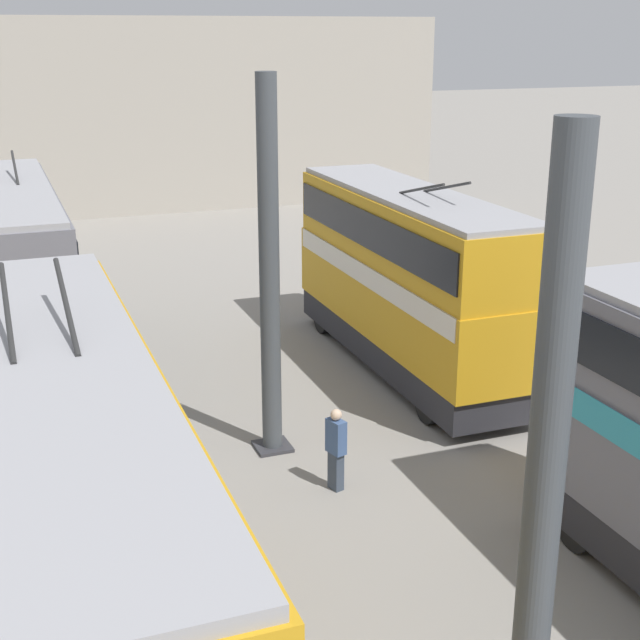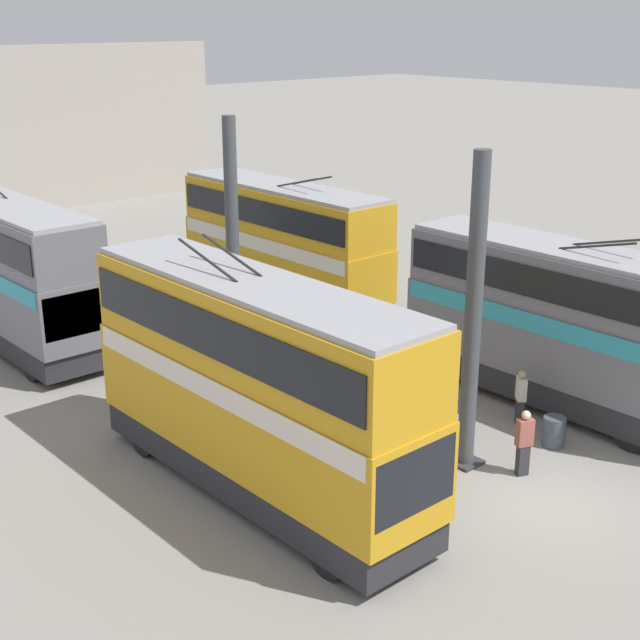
# 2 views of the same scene
# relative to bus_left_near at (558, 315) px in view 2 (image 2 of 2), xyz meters

# --- Properties ---
(ground_plane) EXTENTS (240.00, 240.00, 0.00)m
(ground_plane) POSITION_rel_bus_left_near_xyz_m (-3.54, 4.97, -2.79)
(ground_plane) COLOR gray
(support_column_near) EXTENTS (0.79, 0.79, 8.19)m
(support_column_near) POSITION_rel_bus_left_near_xyz_m (-0.78, 4.97, 1.18)
(support_column_near) COLOR #42474C
(support_column_near) RESTS_ON ground_plane
(support_column_far) EXTENTS (0.79, 0.79, 8.19)m
(support_column_far) POSITION_rel_bus_left_near_xyz_m (9.28, 4.97, 1.18)
(support_column_far) COLOR #42474C
(support_column_far) RESTS_ON ground_plane
(bus_left_near) EXTENTS (9.75, 2.54, 5.50)m
(bus_left_near) POSITION_rel_bus_left_near_xyz_m (0.00, 0.00, 0.00)
(bus_left_near) COLOR black
(bus_left_near) RESTS_ON ground_plane
(bus_left_far) EXTENTS (10.10, 2.54, 5.55)m
(bus_left_far) POSITION_rel_bus_left_near_xyz_m (12.74, -0.00, 0.02)
(bus_left_far) COLOR black
(bus_left_far) RESTS_ON ground_plane
(bus_right_mid) EXTENTS (10.34, 2.54, 6.04)m
(bus_right_mid) POSITION_rel_bus_left_near_xyz_m (1.64, 9.95, 0.29)
(bus_right_mid) COLOR black
(bus_right_mid) RESTS_ON ground_plane
(bus_right_far) EXTENTS (10.51, 2.54, 5.77)m
(bus_right_far) POSITION_rel_bus_left_near_xyz_m (15.89, 9.95, 0.14)
(bus_right_far) COLOR black
(bus_right_far) RESTS_ON ground_plane
(person_by_right_row) EXTENTS (0.30, 0.45, 1.60)m
(person_by_right_row) POSITION_rel_bus_left_near_xyz_m (3.83, 7.77, -1.95)
(person_by_right_row) COLOR #473D33
(person_by_right_row) RESTS_ON ground_plane
(person_by_left_row) EXTENTS (0.47, 0.46, 1.63)m
(person_by_left_row) POSITION_rel_bus_left_near_xyz_m (-0.27, 1.94, -1.93)
(person_by_left_row) COLOR #2D2D33
(person_by_left_row) RESTS_ON ground_plane
(person_aisle_foreground) EXTENTS (0.38, 0.48, 1.79)m
(person_aisle_foreground) POSITION_rel_bus_left_near_xyz_m (-2.15, 4.37, -1.84)
(person_aisle_foreground) COLOR #2D2D33
(person_aisle_foreground) RESTS_ON ground_plane
(person_aisle_midway) EXTENTS (0.47, 0.35, 1.77)m
(person_aisle_midway) POSITION_rel_bus_left_near_xyz_m (7.04, 4.33, -1.85)
(person_aisle_midway) COLOR #384251
(person_aisle_midway) RESTS_ON ground_plane
(oil_drum) EXTENTS (0.64, 0.64, 0.84)m
(oil_drum) POSITION_rel_bus_left_near_xyz_m (-1.73, 2.39, -2.37)
(oil_drum) COLOR #424C56
(oil_drum) RESTS_ON ground_plane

